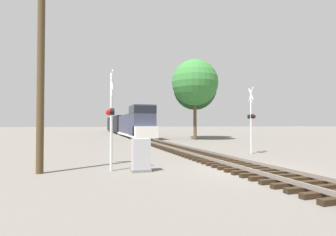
{
  "coord_description": "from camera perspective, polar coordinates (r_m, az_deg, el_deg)",
  "views": [
    {
      "loc": [
        -6.91,
        -10.33,
        2.06
      ],
      "look_at": [
        0.59,
        14.17,
        2.67
      ],
      "focal_mm": 28.0,
      "sensor_mm": 36.0,
      "label": 1
    }
  ],
  "objects": [
    {
      "name": "relay_cabinet",
      "position": [
        11.56,
        -5.91,
        -8.09
      ],
      "size": [
        0.84,
        0.59,
        1.43
      ],
      "color": "slate",
      "rests_on": "ground"
    },
    {
      "name": "tree_far_right",
      "position": [
        35.39,
        5.88,
        7.65
      ],
      "size": [
        6.17,
        6.17,
        10.71
      ],
      "color": "brown",
      "rests_on": "ground"
    },
    {
      "name": "freight_train",
      "position": [
        55.27,
        -9.85,
        -1.38
      ],
      "size": [
        2.95,
        48.64,
        4.56
      ],
      "color": "#33384C",
      "rests_on": "ground"
    },
    {
      "name": "crossing_signal_far",
      "position": [
        19.15,
        17.68,
        0.12
      ],
      "size": [
        0.54,
        1.01,
        4.62
      ],
      "rotation": [
        0.0,
        0.0,
        1.3
      ],
      "color": "silver",
      "rests_on": "ground"
    },
    {
      "name": "rail_track_bed",
      "position": [
        12.58,
        16.82,
        -10.11
      ],
      "size": [
        2.6,
        160.0,
        0.31
      ],
      "color": "black",
      "rests_on": "ground"
    },
    {
      "name": "crossing_signal_near",
      "position": [
        11.86,
        -12.35,
        0.7
      ],
      "size": [
        0.32,
        1.0,
        4.41
      ],
      "rotation": [
        0.0,
        0.0,
        -1.57
      ],
      "color": "silver",
      "rests_on": "ground"
    },
    {
      "name": "utility_pole",
      "position": [
        12.54,
        -25.94,
        11.7
      ],
      "size": [
        1.8,
        0.3,
        9.48
      ],
      "color": "#4C3A23",
      "rests_on": "ground"
    },
    {
      "name": "ground_plane",
      "position": [
        12.6,
        16.83,
        -10.71
      ],
      "size": [
        400.0,
        400.0,
        0.0
      ],
      "primitive_type": "plane",
      "color": "#666059"
    },
    {
      "name": "tree_mid_background",
      "position": [
        40.39,
        5.9,
        6.43
      ],
      "size": [
        6.61,
        6.61,
        10.85
      ],
      "color": "brown",
      "rests_on": "ground"
    }
  ]
}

